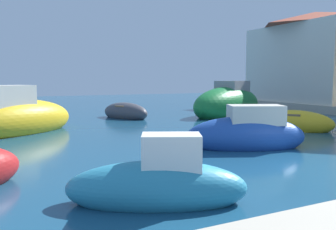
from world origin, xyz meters
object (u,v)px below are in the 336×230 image
object	(u,v)px
moored_boat_0	(228,104)
moored_boat_3	(125,112)
moored_boat_1	(15,119)
waterfront_building_annex	(313,56)
moored_boat_7	(158,185)
moored_boat_4	(247,134)
moored_boat_2	(294,123)

from	to	relation	value
moored_boat_0	moored_boat_3	xyz separation A→B (m)	(-5.81, 1.32, -0.35)
moored_boat_1	waterfront_building_annex	distance (m)	20.71
moored_boat_0	moored_boat_7	world-z (taller)	moored_boat_0
moored_boat_4	moored_boat_7	distance (m)	5.59
moored_boat_2	moored_boat_7	size ratio (longest dim) A/B	1.00
moored_boat_7	moored_boat_3	bearing A→B (deg)	-82.16
moored_boat_4	moored_boat_7	xyz separation A→B (m)	(-4.51, -3.30, -0.10)
moored_boat_3	waterfront_building_annex	xyz separation A→B (m)	(14.45, 0.43, 3.42)
moored_boat_2	moored_boat_4	size ratio (longest dim) A/B	0.83
moored_boat_0	moored_boat_1	size ratio (longest dim) A/B	1.20
moored_boat_0	moored_boat_7	distance (m)	15.11
moored_boat_2	waterfront_building_annex	world-z (taller)	waterfront_building_annex
moored_boat_1	moored_boat_3	xyz separation A→B (m)	(5.67, 3.29, -0.27)
moored_boat_2	moored_boat_7	world-z (taller)	moored_boat_7
moored_boat_1	moored_boat_2	world-z (taller)	moored_boat_1
moored_boat_1	waterfront_building_annex	size ratio (longest dim) A/B	0.63
moored_boat_1	moored_boat_3	bearing A→B (deg)	-3.41
moored_boat_0	moored_boat_2	bearing A→B (deg)	55.83
moored_boat_1	moored_boat_3	size ratio (longest dim) A/B	1.65
moored_boat_3	moored_boat_2	bearing A→B (deg)	7.75
moored_boat_3	moored_boat_4	distance (m)	9.60
moored_boat_1	moored_boat_0	bearing A→B (deg)	-23.78
moored_boat_2	moored_boat_4	distance (m)	4.70
moored_boat_0	waterfront_building_annex	world-z (taller)	waterfront_building_annex
moored_boat_3	waterfront_building_annex	size ratio (longest dim) A/B	0.38
moored_boat_0	waterfront_building_annex	size ratio (longest dim) A/B	0.75
moored_boat_2	waterfront_building_annex	distance (m)	12.92
moored_boat_2	moored_boat_1	bearing A→B (deg)	-147.26
moored_boat_4	waterfront_building_annex	world-z (taller)	waterfront_building_annex
moored_boat_0	moored_boat_7	bearing A→B (deg)	25.62
moored_boat_4	waterfront_building_annex	bearing A→B (deg)	-120.36
moored_boat_4	moored_boat_1	bearing A→B (deg)	-21.29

